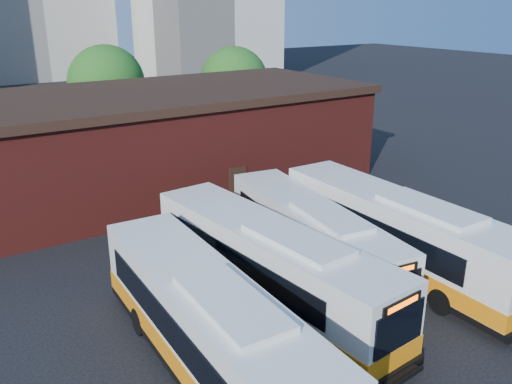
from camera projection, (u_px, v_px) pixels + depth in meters
ground at (363, 330)px, 20.41m from camera, size 220.00×220.00×0.00m
bus_west at (209, 331)px, 17.52m from camera, size 3.14×13.15×3.56m
bus_midwest at (270, 269)px, 21.55m from camera, size 3.82×13.32×3.58m
bus_mideast at (311, 241)px, 24.38m from camera, size 4.15×12.43×3.34m
bus_east at (398, 236)px, 24.45m from camera, size 2.96×13.57×3.68m
depot_building at (150, 139)px, 35.14m from camera, size 28.60×12.60×6.40m
tree_mid at (107, 83)px, 46.63m from camera, size 6.56×6.56×8.36m
tree_east at (234, 81)px, 50.02m from camera, size 6.24×6.24×7.96m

